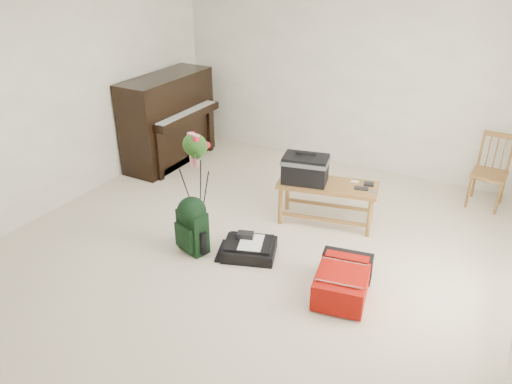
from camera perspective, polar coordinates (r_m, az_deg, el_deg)
The scene contains 10 objects.
floor at distance 5.19m, azimuth -1.16°, elevation -7.16°, with size 5.00×5.50×0.01m, color beige.
wall_back at distance 7.01m, azimuth 10.40°, elevation 12.84°, with size 5.00×0.04×2.50m, color white.
wall_left at distance 6.19m, azimuth -22.01°, elevation 9.48°, with size 0.04×5.50×2.50m, color white.
piano at distance 7.24m, azimuth -9.92°, elevation 7.96°, with size 0.71×1.50×1.25m.
bench at distance 5.57m, azimuth 6.54°, elevation 2.24°, with size 1.16×0.67×0.84m.
dining_chair at distance 6.56m, azimuth 25.18°, elevation 2.08°, with size 0.40×0.40×0.88m.
red_suitcase at distance 4.67m, azimuth 10.06°, elevation -9.69°, with size 0.56×0.74×0.29m.
black_duffel at distance 5.14m, azimuth -0.75°, elevation -6.44°, with size 0.64×0.57×0.22m.
green_backpack at distance 5.11m, azimuth -7.32°, elevation -3.45°, with size 0.35×0.32×0.61m.
flower_stand at distance 5.39m, azimuth -6.73°, elevation 1.04°, with size 0.42×0.42×1.16m.
Camera 1 is at (2.18, -3.70, 2.91)m, focal length 35.00 mm.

